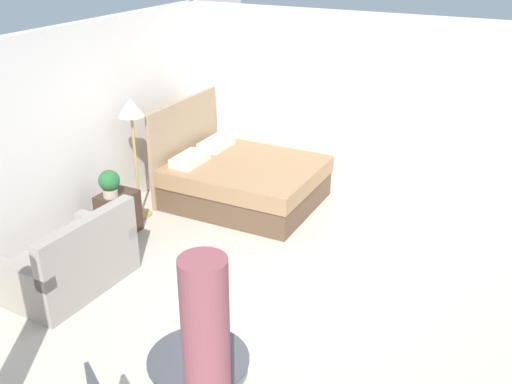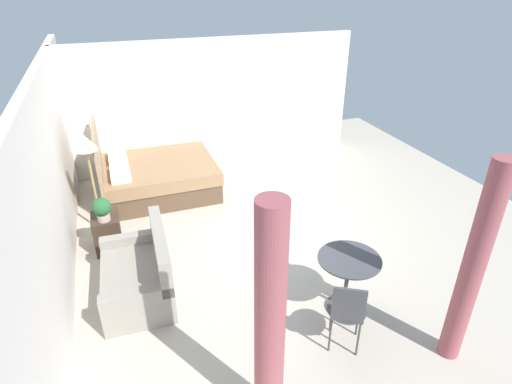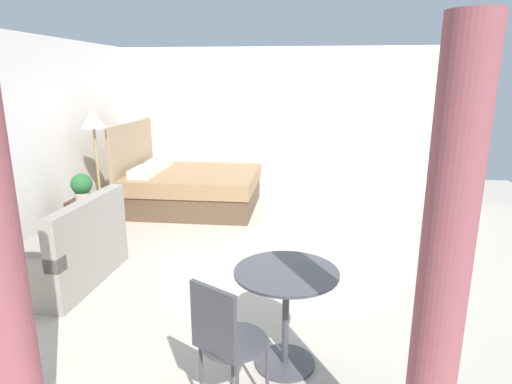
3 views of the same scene
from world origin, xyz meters
name	(u,v)px [view 3 (image 3 of 3)]	position (x,y,z in m)	size (l,w,h in m)	color
ground_plane	(273,262)	(0.00, 0.00, -0.01)	(9.15, 8.92, 0.02)	#B2A899
wall_back	(18,147)	(0.00, 2.96, 1.27)	(9.15, 0.12, 2.55)	silver
wall_right	(287,123)	(3.08, 0.00, 1.27)	(0.12, 5.92, 2.55)	silver
bed	(190,188)	(1.97, 1.50, 0.33)	(1.67, 2.01, 1.36)	brown
couch	(66,255)	(-0.75, 2.07, 0.29)	(1.35, 0.87, 0.89)	gray
nightstand	(89,219)	(0.44, 2.42, 0.27)	(0.47, 0.38, 0.55)	#38281E
potted_plant	(82,186)	(0.34, 2.43, 0.74)	(0.26, 0.26, 0.35)	tan
floor_lamp	(94,130)	(0.97, 2.51, 1.36)	(0.33, 0.33, 1.62)	#99844C
balcony_table	(286,300)	(-1.84, -0.22, 0.52)	(0.74, 0.74, 0.75)	#3F3F44
cafe_chair_near_window	(225,337)	(-2.39, 0.11, 0.56)	(0.58, 0.58, 0.92)	#3F3F44
curtain_left	(442,291)	(-2.83, -0.94, 1.15)	(0.22, 0.22, 2.30)	#994C51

